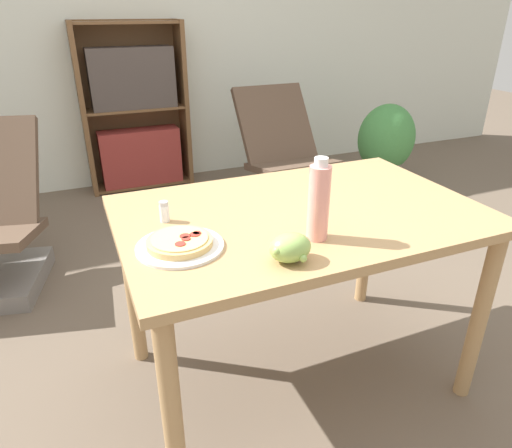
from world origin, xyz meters
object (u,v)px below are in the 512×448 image
at_px(pizza_on_plate, 180,244).
at_px(grape_bunch, 290,248).
at_px(drink_bottle, 319,202).
at_px(potted_plant_floor, 386,144).
at_px(lounge_chair_far, 284,170).
at_px(bookshelf, 136,115).
at_px(salt_shaker, 164,212).

bearing_deg(pizza_on_plate, grape_bunch, -35.82).
height_order(drink_bottle, potted_plant_floor, drink_bottle).
distance_m(grape_bunch, lounge_chair_far, 2.31).
bearing_deg(lounge_chair_far, grape_bunch, -117.05).
xyz_separation_m(pizza_on_plate, potted_plant_floor, (2.23, 1.87, -0.41)).
relative_size(drink_bottle, bookshelf, 0.20).
relative_size(pizza_on_plate, salt_shaker, 3.67).
relative_size(grape_bunch, lounge_chair_far, 0.14).
bearing_deg(drink_bottle, bookshelf, 92.52).
bearing_deg(lounge_chair_far, bookshelf, 136.85).
height_order(pizza_on_plate, bookshelf, bookshelf).
relative_size(salt_shaker, bookshelf, 0.05).
distance_m(grape_bunch, potted_plant_floor, 2.88).
bearing_deg(salt_shaker, bookshelf, 83.29).
xyz_separation_m(drink_bottle, lounge_chair_far, (0.84, 1.93, -0.61)).
bearing_deg(grape_bunch, bookshelf, 89.63).
xyz_separation_m(drink_bottle, salt_shaker, (-0.41, 0.31, -0.09)).
xyz_separation_m(bookshelf, potted_plant_floor, (1.94, -0.82, -0.24)).
bearing_deg(pizza_on_plate, lounge_chair_far, 55.54).
height_order(grape_bunch, drink_bottle, drink_bottle).
bearing_deg(potted_plant_floor, grape_bunch, -133.51).
bearing_deg(lounge_chair_far, potted_plant_floor, 1.37).
distance_m(lounge_chair_far, potted_plant_floor, 0.99).
relative_size(salt_shaker, lounge_chair_far, 0.08).
relative_size(lounge_chair_far, potted_plant_floor, 1.24).
xyz_separation_m(drink_bottle, potted_plant_floor, (1.82, 1.97, -0.52)).
distance_m(drink_bottle, salt_shaker, 0.52).
bearing_deg(potted_plant_floor, bookshelf, 157.11).
distance_m(pizza_on_plate, drink_bottle, 0.44).
relative_size(pizza_on_plate, grape_bunch, 2.13).
relative_size(drink_bottle, salt_shaker, 3.63).
bearing_deg(grape_bunch, salt_shaker, 124.09).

